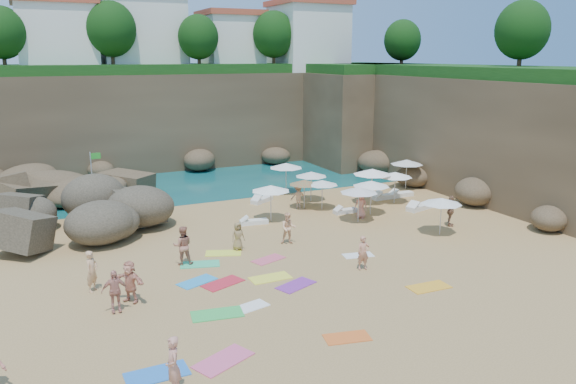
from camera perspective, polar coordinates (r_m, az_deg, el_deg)
name	(u,v)px	position (r m, az deg, el deg)	size (l,w,h in m)	color
ground	(278,246)	(28.89, -1.06, -5.54)	(120.00, 120.00, 0.00)	tan
seawater	(153,155)	(56.82, -13.59, 3.68)	(120.00, 120.00, 0.00)	#0C4751
cliff_back	(184,118)	(51.89, -10.50, 7.38)	(44.00, 8.00, 8.00)	brown
cliff_right	(462,130)	(44.96, 17.23, 6.05)	(8.00, 30.00, 8.00)	brown
cliff_corner	(356,116)	(53.27, 6.87, 7.67)	(10.00, 12.00, 8.00)	brown
rock_promontory	(35,199)	(41.99, -24.34, -0.64)	(12.00, 7.00, 2.00)	brown
clifftop_buildings	(189,36)	(52.64, -10.04, 15.38)	(28.48, 9.48, 7.00)	white
clifftop_trees	(232,33)	(47.21, -5.72, 15.75)	(35.60, 23.82, 4.40)	#11380F
rock_outcrop	(87,232)	(33.06, -19.75, -3.87)	(7.11, 5.33, 2.84)	brown
flag_pole	(93,171)	(38.64, -19.17, 2.04)	(0.68, 0.12, 3.47)	silver
parasol_0	(271,188)	(32.76, -1.76, 0.39)	(2.28, 2.28, 2.16)	silver
parasol_1	(286,165)	(39.28, -0.21, 2.71)	(2.33, 2.33, 2.21)	silver
parasol_2	(322,183)	(35.33, 3.50, 0.97)	(2.01, 2.01, 1.90)	silver
parasol_3	(371,184)	(34.44, 8.45, 0.85)	(2.24, 2.24, 2.12)	silver
parasol_4	(407,162)	(41.53, 11.98, 3.00)	(2.32, 2.32, 2.20)	silver
parasol_5	(311,174)	(37.32, 2.37, 1.83)	(2.13, 2.13, 2.01)	silver
parasol_6	(304,182)	(35.48, 1.68, 1.00)	(1.98, 1.98, 1.87)	silver
parasol_7	(372,172)	(36.93, 8.55, 2.05)	(2.48, 2.48, 2.35)	silver
parasol_8	(395,175)	(37.44, 10.85, 1.75)	(2.21, 2.21, 2.09)	silver
parasol_9	(442,201)	(31.38, 15.35, -0.89)	(2.17, 2.17, 2.05)	silver
parasol_11	(359,190)	(32.84, 7.22, 0.21)	(2.21, 2.21, 2.09)	silver
lounger_0	(262,200)	(37.44, -2.66, -0.82)	(1.79, 0.60, 0.28)	silver
lounger_1	(346,211)	(35.02, 5.88, -1.93)	(1.58, 0.53, 0.25)	silver
lounger_2	(401,194)	(39.67, 11.40, -0.25)	(1.80, 0.60, 0.28)	white
lounger_3	(254,222)	(32.63, -3.48, -3.05)	(1.62, 0.54, 0.25)	white
lounger_4	(385,197)	(38.83, 9.84, -0.47)	(1.89, 0.63, 0.29)	white
lounger_5	(420,207)	(36.55, 13.23, -1.51)	(2.01, 0.67, 0.31)	white
towel_0	(157,374)	(18.53, -13.17, -17.57)	(1.92, 0.96, 0.03)	blue
towel_1	(223,360)	(18.89, -6.58, -16.61)	(1.95, 0.97, 0.03)	#DD557F
towel_2	(347,337)	(20.18, 6.02, -14.48)	(1.59, 0.80, 0.03)	orange
towel_3	(217,314)	(21.85, -7.22, -12.20)	(1.94, 0.97, 0.03)	green
towel_4	(270,278)	(24.94, -1.82, -8.71)	(1.80, 0.90, 0.03)	#F3EE3F
towel_5	(250,307)	(22.29, -3.93, -11.58)	(1.51, 0.75, 0.03)	white
towel_6	(296,285)	(24.19, 0.82, -9.44)	(1.75, 0.88, 0.03)	#802D95
towel_7	(223,283)	(24.53, -6.63, -9.19)	(1.80, 0.90, 0.03)	red
towel_8	(197,282)	(24.85, -9.22, -8.97)	(1.68, 0.84, 0.03)	#2892D6
towel_9	(268,259)	(27.07, -2.00, -6.86)	(1.61, 0.80, 0.03)	#D8546C
towel_10	(429,287)	(24.73, 14.11, -9.34)	(1.80, 0.90, 0.03)	gold
towel_11	(200,264)	(26.78, -8.92, -7.26)	(1.81, 0.91, 0.03)	#37C383
towel_12	(223,253)	(28.07, -6.58, -6.18)	(1.74, 0.87, 0.03)	#E2ED3E
towel_13	(358,255)	(27.81, 7.14, -6.40)	(1.48, 0.74, 0.03)	white
person_stand_0	(92,271)	(24.70, -19.29, -7.59)	(0.64, 0.42, 1.75)	tan
person_stand_1	(183,245)	(26.62, -10.64, -5.36)	(0.91, 0.71, 1.87)	#AD6E56
person_stand_2	(298,196)	(35.82, 1.05, -0.42)	(1.01, 0.42, 1.56)	tan
person_stand_3	(451,211)	(33.31, 16.19, -1.87)	(1.05, 0.44, 1.78)	#8D6246
person_stand_4	(361,205)	(33.90, 7.42, -1.34)	(0.77, 0.42, 1.58)	tan
person_stand_5	(146,213)	(32.79, -14.27, -2.06)	(1.58, 0.45, 1.70)	#A38251
person_stand_6	(173,366)	(17.06, -11.61, -16.95)	(0.66, 0.43, 1.80)	tan
person_lie_1	(116,307)	(22.75, -17.10, -11.12)	(0.97, 1.66, 0.40)	tan
person_lie_2	(238,247)	(28.38, -5.09, -5.55)	(0.69, 1.41, 0.38)	olive
person_lie_3	(131,297)	(23.44, -15.68, -10.21)	(1.56, 1.68, 0.45)	tan
person_lie_4	(363,266)	(26.05, 7.61, -7.43)	(0.57, 1.55, 0.37)	tan
person_lie_5	(288,238)	(29.17, 0.04, -4.70)	(0.79, 1.62, 0.61)	#F6BC8C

